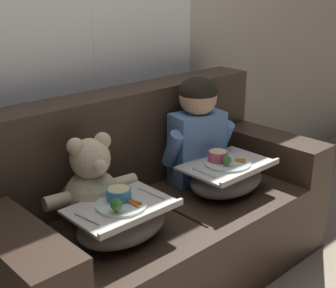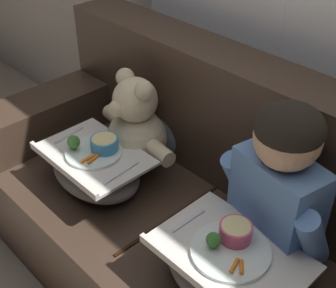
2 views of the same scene
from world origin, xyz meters
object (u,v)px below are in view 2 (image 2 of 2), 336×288
throw_pillow_behind_child (301,196)px  lap_tray_child (228,268)px  lap_tray_teddy (96,168)px  throw_pillow_behind_teddy (165,119)px  child_figure (280,180)px  teddy_bear (135,129)px  couch (192,220)px

throw_pillow_behind_child → lap_tray_child: 0.38m
lap_tray_child → lap_tray_teddy: size_ratio=1.06×
throw_pillow_behind_teddy → child_figure: 0.72m
child_figure → teddy_bear: 0.70m
child_figure → lap_tray_child: 0.31m
throw_pillow_behind_child → child_figure: child_figure is taller
throw_pillow_behind_teddy → lap_tray_teddy: (0.00, -0.38, -0.07)m
throw_pillow_behind_child → lap_tray_child: throw_pillow_behind_child is taller
throw_pillow_behind_child → throw_pillow_behind_teddy: size_ratio=0.99×
teddy_bear → throw_pillow_behind_child: bearing=13.7°
teddy_bear → lap_tray_teddy: 0.23m
teddy_bear → throw_pillow_behind_teddy: bearing=89.8°
couch → teddy_bear: couch is taller
lap_tray_child → lap_tray_teddy: (-0.68, -0.00, 0.00)m
child_figure → teddy_bear: size_ratio=1.27×
throw_pillow_behind_child → lap_tray_teddy: (-0.69, -0.38, -0.07)m
throw_pillow_behind_child → throw_pillow_behind_teddy: bearing=180.0°
couch → throw_pillow_behind_child: (0.34, 0.18, 0.24)m
couch → teddy_bear: size_ratio=3.98×
child_figure → teddy_bear: bearing=-179.6°
throw_pillow_behind_child → lap_tray_child: size_ratio=0.73×
throw_pillow_behind_child → child_figure: size_ratio=0.58×
child_figure → throw_pillow_behind_teddy: bearing=166.6°
teddy_bear → lap_tray_child: bearing=-17.0°
throw_pillow_behind_teddy → throw_pillow_behind_child: bearing=0.0°
throw_pillow_behind_child → teddy_bear: bearing=-166.3°
child_figure → lap_tray_teddy: bearing=-162.6°
couch → teddy_bear: 0.43m
throw_pillow_behind_teddy → lap_tray_child: size_ratio=0.74×
child_figure → teddy_bear: child_figure is taller
throw_pillow_behind_teddy → lap_tray_teddy: size_ratio=0.78×
couch → child_figure: size_ratio=3.13×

